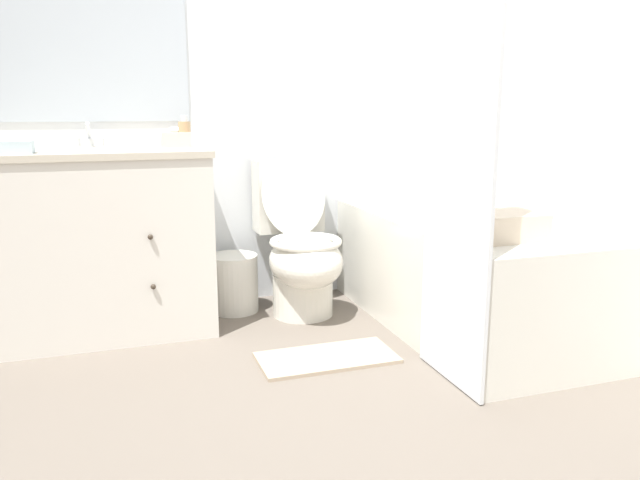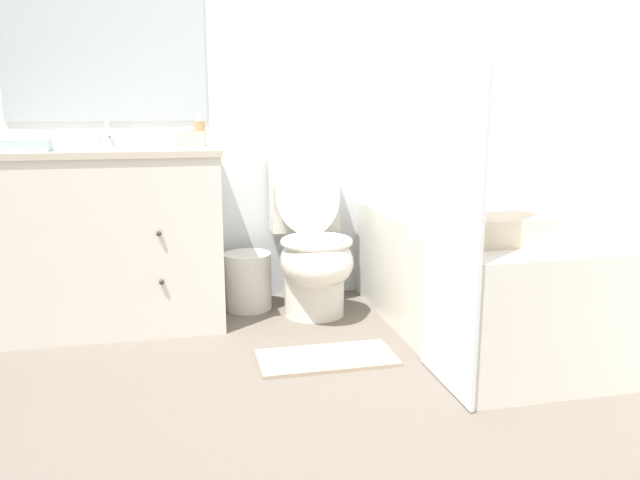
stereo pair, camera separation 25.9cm
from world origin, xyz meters
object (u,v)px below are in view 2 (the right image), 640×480
at_px(sink_faucet, 109,139).
at_px(wastebasket, 247,281).
at_px(tissue_box, 191,138).
at_px(bath_mat, 327,358).
at_px(bathtub, 476,276).
at_px(hand_towel_folded, 16,145).
at_px(toilet, 312,247).
at_px(bath_towel_folded, 504,230).
at_px(soap_dispenser, 200,132).
at_px(vanity_cabinet, 112,236).

bearing_deg(sink_faucet, wastebasket, -9.96).
height_order(tissue_box, bath_mat, tissue_box).
bearing_deg(bathtub, hand_towel_folded, 170.89).
bearing_deg(toilet, bath_towel_folded, -58.36).
relative_size(toilet, soap_dispenser, 5.46).
height_order(soap_dispenser, hand_towel_folded, soap_dispenser).
xyz_separation_m(vanity_cabinet, soap_dispenser, (0.45, 0.08, 0.49)).
distance_m(hand_towel_folded, bath_towel_folded, 2.11).
relative_size(wastebasket, bath_towel_folded, 0.94).
bearing_deg(bath_mat, wastebasket, 107.85).
height_order(vanity_cabinet, hand_towel_folded, hand_towel_folded).
relative_size(soap_dispenser, bath_towel_folded, 0.47).
bearing_deg(wastebasket, tissue_box, -178.74).
relative_size(toilet, hand_towel_folded, 2.96).
xyz_separation_m(toilet, hand_towel_folded, (-1.35, -0.11, 0.55)).
bearing_deg(hand_towel_folded, soap_dispenser, 16.37).
distance_m(tissue_box, bath_towel_folded, 1.60).
height_order(sink_faucet, wastebasket, sink_faucet).
relative_size(vanity_cabinet, tissue_box, 7.78).
height_order(sink_faucet, tissue_box, sink_faucet).
bearing_deg(sink_faucet, vanity_cabinet, -90.00).
distance_m(tissue_box, hand_towel_folded, 0.79).
distance_m(vanity_cabinet, wastebasket, 0.74).
bearing_deg(vanity_cabinet, toilet, -2.67).
bearing_deg(vanity_cabinet, tissue_box, 11.44).
distance_m(tissue_box, soap_dispenser, 0.05).
distance_m(sink_faucet, bath_towel_folded, 1.98).
bearing_deg(toilet, wastebasket, 157.88).
height_order(sink_faucet, hand_towel_folded, sink_faucet).
xyz_separation_m(tissue_box, bath_towel_folded, (1.17, -1.05, -0.32)).
xyz_separation_m(vanity_cabinet, sink_faucet, (-0.00, 0.20, 0.46)).
bearing_deg(bath_towel_folded, vanity_cabinet, 148.24).
bearing_deg(bathtub, tissue_box, 156.33).
height_order(vanity_cabinet, sink_faucet, sink_faucet).
distance_m(sink_faucet, soap_dispenser, 0.47).
relative_size(sink_faucet, bathtub, 0.09).
xyz_separation_m(wastebasket, tissue_box, (-0.27, -0.01, 0.76)).
height_order(bath_towel_folded, bath_mat, bath_towel_folded).
relative_size(vanity_cabinet, sink_faucet, 7.52).
height_order(sink_faucet, toilet, sink_faucet).
bearing_deg(tissue_box, bath_mat, -56.19).
distance_m(toilet, bath_towel_folded, 1.11).
xyz_separation_m(sink_faucet, wastebasket, (0.67, -0.12, -0.76)).
distance_m(toilet, wastebasket, 0.41).
xyz_separation_m(bath_towel_folded, bath_mat, (-0.65, 0.28, -0.59)).
distance_m(soap_dispenser, bath_mat, 1.30).
bearing_deg(wastebasket, sink_faucet, 170.04).
relative_size(vanity_cabinet, bathtub, 0.69).
bearing_deg(soap_dispenser, wastebasket, 3.14).
bearing_deg(soap_dispenser, hand_towel_folded, -163.63).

